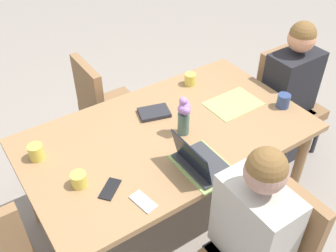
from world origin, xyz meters
The scene contains 18 objects.
ground_plane centered at (0.00, 0.00, 0.00)m, with size 10.00×10.00×0.00m, color gray.
dining_table centered at (0.00, 0.00, 0.67)m, with size 1.80×1.04×0.75m.
chair_head_left_left_near centered at (-1.21, -0.08, 0.50)m, with size 0.44×0.44×0.90m.
person_head_left_left_near centered at (-1.15, -0.01, 0.53)m, with size 0.40×0.36×1.19m.
chair_far_left_mid centered at (-0.07, 0.85, 0.50)m, with size 0.44×0.44×0.90m.
person_far_left_mid centered at (0.01, 0.79, 0.53)m, with size 0.36×0.40×1.19m.
chair_near_left_far centered at (0.06, -0.81, 0.50)m, with size 0.44×0.44×0.90m.
flower_vase centered at (-0.08, 0.06, 0.90)m, with size 0.08×0.09×0.27m.
placemat_head_left_left_near centered at (-0.54, 0.00, 0.75)m, with size 0.36×0.26×0.00m, color #9EBC66.
placemat_far_left_mid centered at (0.00, 0.36, 0.75)m, with size 0.36×0.26×0.00m, color #9EBC66.
laptop_far_left_mid centered at (0.03, 0.36, 0.79)m, with size 0.22×0.32×0.21m.
coffee_mug_near_left centered at (-0.80, 0.21, 0.80)m, with size 0.09×0.09×0.10m, color #33477A.
coffee_mug_near_right centered at (0.64, 0.10, 0.79)m, with size 0.09×0.09×0.08m, color #DBC64C.
coffee_mug_centre_left centered at (-0.44, -0.37, 0.79)m, with size 0.08×0.08×0.09m, color #DBC64C.
coffee_mug_centre_right centered at (0.76, -0.23, 0.80)m, with size 0.09×0.09×0.09m, color #DBC64C.
book_red_cover centered at (-0.03, -0.21, 0.76)m, with size 0.20×0.14×0.03m, color #28282D.
phone_black centered at (0.52, 0.22, 0.75)m, with size 0.15×0.07×0.01m, color black.
phone_silver centered at (0.42, 0.39, 0.75)m, with size 0.15×0.07×0.01m, color silver.
Camera 1 is at (1.04, 1.55, 2.31)m, focal length 41.51 mm.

